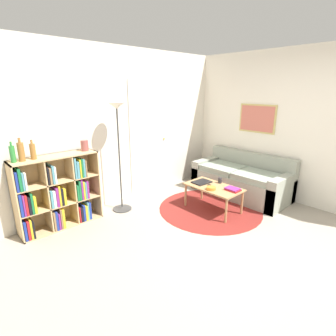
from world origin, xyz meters
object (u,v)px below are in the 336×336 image
bottle_right (33,151)px  vase_on_shelf (85,146)px  laptop (202,182)px  cup (220,180)px  bookshelf (57,194)px  coffee_table (213,189)px  bowl (211,188)px  bottle_middle (21,152)px  bottle_left (12,154)px  couch (242,180)px  floor_lamp (118,128)px

bottle_right → vase_on_shelf: bearing=0.4°
laptop → cup: (0.21, -0.22, 0.04)m
vase_on_shelf → bookshelf: bearing=-179.9°
coffee_table → bottle_right: bottle_right is taller
bowl → bottle_right: size_ratio=0.58×
bottle_right → vase_on_shelf: size_ratio=1.61×
bottle_middle → bottle_right: size_ratio=1.17×
bookshelf → bowl: size_ratio=7.79×
bottle_middle → laptop: bearing=-20.9°
coffee_table → bottle_left: (-2.53, 1.18, 0.80)m
bottle_right → couch: bearing=-19.0°
coffee_table → cup: (0.20, 0.02, 0.09)m
cup → bottle_left: 3.05m
bottle_left → vase_on_shelf: (0.94, 0.00, -0.03)m
cup → bottle_right: 2.84m
laptop → bookshelf: bearing=155.6°
bookshelf → bottle_middle: size_ratio=3.84×
couch → coffee_table: size_ratio=1.92×
bowl → vase_on_shelf: vase_on_shelf is taller
couch → bowl: couch is taller
laptop → bottle_middle: bottle_middle is taller
bookshelf → bottle_left: (-0.46, -0.00, 0.66)m
bookshelf → coffee_table: bearing=-29.7°
bottle_right → floor_lamp: bearing=-6.7°
floor_lamp → vase_on_shelf: 0.56m
bowl → coffee_table: bearing=23.9°
laptop → bottle_left: bottle_left is taller
bottle_middle → cup: bearing=-23.6°
couch → bottle_right: bearing=161.0°
vase_on_shelf → laptop: bearing=-30.6°
bottle_left → vase_on_shelf: 0.94m
bottle_left → bottle_middle: size_ratio=0.88×
coffee_table → laptop: laptop is taller
floor_lamp → laptop: floor_lamp is taller
coffee_table → laptop: (-0.01, 0.25, 0.06)m
coffee_table → bowl: size_ratio=6.20×
cup → bottle_left: (-2.73, 1.15, 0.70)m
floor_lamp → coffee_table: 1.81m
floor_lamp → bowl: floor_lamp is taller
couch → cup: 0.78m
couch → bottle_middle: bearing=161.8°
bookshelf → vase_on_shelf: 0.80m
couch → cup: size_ratio=18.97×
bowl → bottle_right: bearing=150.0°
laptop → vase_on_shelf: (-1.58, 0.94, 0.71)m
bookshelf → cup: bookshelf is taller
couch → bottle_right: size_ratio=6.83×
bowl → bottle_right: bottle_right is taller
bottle_left → vase_on_shelf: bottle_left is taller
bottle_right → vase_on_shelf: 0.71m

